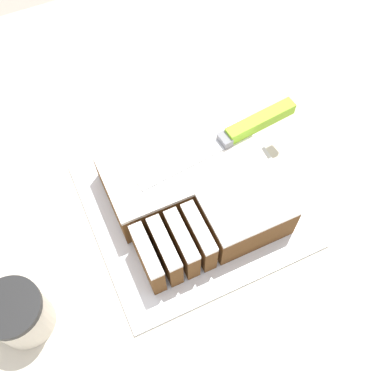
{
  "coord_description": "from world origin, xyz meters",
  "views": [
    {
      "loc": [
        -0.15,
        -0.39,
        1.59
      ],
      "look_at": [
        0.01,
        -0.07,
        0.95
      ],
      "focal_mm": 42.0,
      "sensor_mm": 36.0,
      "label": 1
    }
  ],
  "objects_px": {
    "knife": "(247,128)",
    "cake": "(193,189)",
    "cake_board": "(192,204)",
    "coffee_cup": "(19,314)"
  },
  "relations": [
    {
      "from": "knife",
      "to": "cake",
      "type": "bearing_deg",
      "value": 13.46
    },
    {
      "from": "cake_board",
      "to": "coffee_cup",
      "type": "distance_m",
      "value": 0.32
    },
    {
      "from": "cake_board",
      "to": "coffee_cup",
      "type": "relative_size",
      "value": 3.91
    },
    {
      "from": "cake_board",
      "to": "knife",
      "type": "bearing_deg",
      "value": 21.13
    },
    {
      "from": "coffee_cup",
      "to": "knife",
      "type": "bearing_deg",
      "value": 16.1
    },
    {
      "from": "coffee_cup",
      "to": "cake_board",
      "type": "bearing_deg",
      "value": 14.03
    },
    {
      "from": "cake",
      "to": "knife",
      "type": "relative_size",
      "value": 0.86
    },
    {
      "from": "cake",
      "to": "knife",
      "type": "distance_m",
      "value": 0.13
    },
    {
      "from": "cake_board",
      "to": "coffee_cup",
      "type": "xyz_separation_m",
      "value": [
        -0.31,
        -0.08,
        0.04
      ]
    },
    {
      "from": "cake_board",
      "to": "knife",
      "type": "relative_size",
      "value": 1.16
    }
  ]
}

